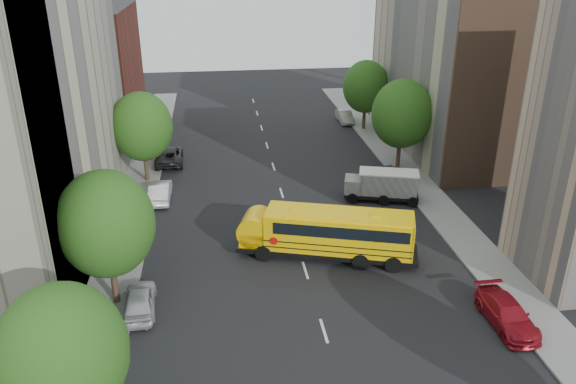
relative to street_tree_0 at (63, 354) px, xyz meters
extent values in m
plane|color=black|center=(11.00, 14.00, -4.64)|extent=(120.00, 120.00, 0.00)
cube|color=slate|center=(-0.50, 19.00, -4.58)|extent=(3.00, 80.00, 0.12)
cube|color=slate|center=(22.50, 19.00, -4.58)|extent=(3.00, 80.00, 0.12)
cube|color=silver|center=(11.00, 24.00, -4.64)|extent=(0.15, 64.00, 0.01)
cube|color=beige|center=(-7.00, 20.00, 5.36)|extent=(10.00, 26.00, 20.00)
cube|color=maroon|center=(-7.00, 42.00, 1.86)|extent=(10.00, 15.00, 13.00)
cube|color=#B5AB8D|center=(29.00, 34.00, 4.36)|extent=(10.00, 22.00, 18.00)
cube|color=brown|center=(29.00, 23.00, 4.36)|extent=(10.10, 0.30, 18.00)
ellipsoid|color=#225416|center=(0.00, 0.00, 0.01)|extent=(4.80, 4.80, 5.52)
cylinder|color=#38281C|center=(0.00, 10.00, -3.20)|extent=(0.36, 0.36, 2.88)
ellipsoid|color=#225416|center=(0.00, 10.00, 0.32)|extent=(5.12, 5.12, 5.89)
cylinder|color=#38281C|center=(0.00, 28.00, -3.24)|extent=(0.36, 0.36, 2.81)
ellipsoid|color=#225416|center=(0.00, 28.00, 0.20)|extent=(4.99, 4.99, 5.74)
cylinder|color=#38281C|center=(22.00, 28.00, -3.16)|extent=(0.36, 0.36, 2.95)
ellipsoid|color=#225416|center=(22.00, 28.00, 0.44)|extent=(5.25, 5.25, 6.04)
cylinder|color=#38281C|center=(22.00, 40.00, -3.27)|extent=(0.36, 0.36, 2.74)
ellipsoid|color=#225416|center=(22.00, 40.00, 0.07)|extent=(4.86, 4.86, 5.59)
cube|color=black|center=(12.66, 13.55, -4.08)|extent=(11.64, 5.87, 0.30)
cube|color=#FFC605|center=(13.34, 13.34, -2.76)|extent=(9.49, 5.15, 2.34)
cube|color=#FFC605|center=(8.19, 14.94, -3.47)|extent=(2.44, 2.78, 1.02)
cube|color=black|center=(9.21, 14.63, -2.25)|extent=(1.18, 2.38, 1.22)
cube|color=#FFC605|center=(13.34, 13.34, -1.57)|extent=(9.43, 4.96, 0.14)
cube|color=black|center=(13.53, 13.28, -2.25)|extent=(8.73, 4.97, 0.76)
cube|color=black|center=(13.34, 13.34, -3.57)|extent=(9.51, 5.21, 0.06)
cube|color=black|center=(13.34, 13.34, -3.17)|extent=(9.51, 5.21, 0.06)
cube|color=#FFC605|center=(17.75, 11.96, -2.76)|extent=(0.90, 2.47, 2.34)
cube|color=#FFC605|center=(10.72, 14.16, -1.47)|extent=(0.76, 0.76, 0.10)
cube|color=#FFC605|center=(15.57, 12.64, -1.47)|extent=(0.76, 0.76, 0.10)
cylinder|color=#FFC605|center=(8.19, 14.94, -2.96)|extent=(2.73, 2.87, 2.13)
cylinder|color=red|center=(9.14, 13.21, -3.12)|extent=(0.50, 0.19, 0.51)
cylinder|color=black|center=(8.49, 13.52, -4.13)|extent=(1.06, 0.59, 1.02)
cylinder|color=black|center=(9.25, 15.94, -4.13)|extent=(1.06, 0.59, 1.02)
cylinder|color=black|center=(14.41, 11.67, -4.13)|extent=(1.06, 0.59, 1.02)
cylinder|color=black|center=(15.17, 14.09, -4.13)|extent=(1.06, 0.59, 1.02)
cylinder|color=black|center=(16.35, 11.06, -4.13)|extent=(1.06, 0.59, 1.02)
cylinder|color=black|center=(17.11, 13.49, -4.13)|extent=(1.06, 0.59, 1.02)
cube|color=black|center=(18.59, 21.61, -4.17)|extent=(5.97, 3.39, 0.28)
cube|color=white|center=(19.05, 21.48, -3.18)|extent=(4.67, 2.93, 1.70)
cube|color=white|center=(16.59, 22.18, -3.46)|extent=(1.77, 2.09, 1.13)
cube|color=silver|center=(19.05, 21.48, -2.28)|extent=(4.88, 3.07, 0.11)
cylinder|color=black|center=(16.33, 21.28, -4.24)|extent=(0.83, 0.45, 0.79)
cylinder|color=black|center=(16.86, 23.09, -4.24)|extent=(0.83, 0.45, 0.79)
cylinder|color=black|center=(18.51, 20.65, -4.24)|extent=(0.83, 0.45, 0.79)
cylinder|color=black|center=(19.04, 22.46, -4.24)|extent=(0.83, 0.45, 0.79)
cylinder|color=black|center=(20.51, 20.07, -4.24)|extent=(0.83, 0.45, 0.79)
cylinder|color=black|center=(21.03, 21.89, -4.24)|extent=(0.83, 0.45, 0.79)
imported|color=#B6B6BD|center=(1.40, 9.03, -3.94)|extent=(1.87, 4.21, 1.41)
imported|color=silver|center=(1.40, 23.90, -3.91)|extent=(1.57, 4.47, 1.47)
imported|color=black|center=(1.59, 32.26, -3.90)|extent=(2.63, 5.42, 1.48)
imported|color=maroon|center=(20.60, 5.26, -3.96)|extent=(1.97, 4.70, 1.36)
imported|color=#2F3753|center=(20.60, 24.56, -3.97)|extent=(1.94, 4.09, 1.35)
imported|color=#A5A6A0|center=(20.60, 43.00, -3.97)|extent=(1.43, 4.07, 1.34)
camera|label=1|loc=(5.99, -17.34, 13.65)|focal=35.00mm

